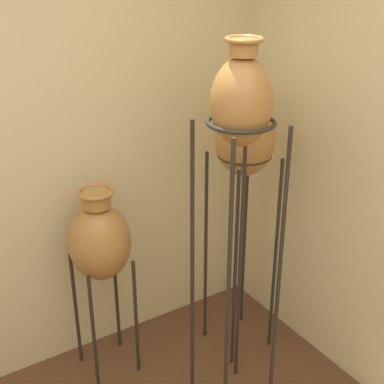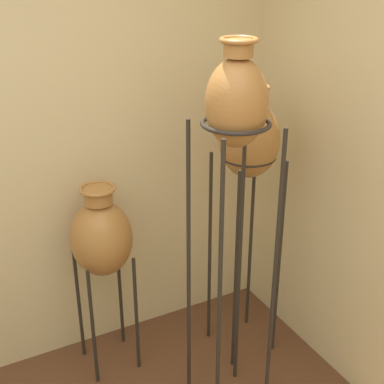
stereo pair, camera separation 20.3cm
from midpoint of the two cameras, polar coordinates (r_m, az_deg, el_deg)
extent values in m
cylinder|color=#28231E|center=(2.44, 1.44, -11.98)|extent=(0.02, 0.02, 1.57)
cylinder|color=#28231E|center=(2.59, 6.97, -9.79)|extent=(0.02, 0.02, 1.57)
cylinder|color=#28231E|center=(2.65, -2.19, -8.75)|extent=(0.02, 0.02, 1.57)
cylinder|color=#28231E|center=(2.79, 3.11, -6.94)|extent=(0.02, 0.02, 1.57)
torus|color=#28231E|center=(2.27, 2.67, 7.42)|extent=(0.30, 0.30, 0.02)
ellipsoid|color=#A87038|center=(2.25, 2.71, 9.50)|extent=(0.27, 0.27, 0.38)
cylinder|color=#A87038|center=(2.20, 2.83, 15.10)|extent=(0.12, 0.12, 0.07)
torus|color=#A87038|center=(2.20, 2.85, 15.96)|extent=(0.16, 0.16, 0.02)
cylinder|color=#28231E|center=(2.96, 2.64, -8.72)|extent=(0.02, 0.02, 1.24)
cylinder|color=#28231E|center=(3.11, 7.02, -7.10)|extent=(0.02, 0.02, 1.24)
cylinder|color=#28231E|center=(3.16, -0.38, -6.32)|extent=(0.02, 0.02, 1.24)
cylinder|color=#28231E|center=(3.30, 3.87, -4.92)|extent=(0.02, 0.02, 1.24)
torus|color=#28231E|center=(2.86, 3.58, 3.95)|extent=(0.29, 0.29, 0.02)
ellipsoid|color=#A87038|center=(2.83, 3.63, 5.68)|extent=(0.32, 0.32, 0.40)
cylinder|color=#A87038|center=(2.76, 3.77, 10.41)|extent=(0.14, 0.14, 0.08)
torus|color=#A87038|center=(2.75, 3.79, 11.19)|extent=(0.19, 0.19, 0.02)
cylinder|color=#28231E|center=(3.01, -12.43, -14.65)|extent=(0.02, 0.02, 0.74)
cylinder|color=#28231E|center=(3.07, -7.93, -13.23)|extent=(0.02, 0.02, 0.74)
cylinder|color=#28231E|center=(3.20, -14.11, -12.12)|extent=(0.02, 0.02, 0.74)
cylinder|color=#28231E|center=(3.26, -9.87, -10.86)|extent=(0.02, 0.02, 0.74)
torus|color=#28231E|center=(2.93, -11.67, -6.90)|extent=(0.26, 0.26, 0.02)
ellipsoid|color=#A87038|center=(2.88, -11.83, -5.30)|extent=(0.33, 0.33, 0.42)
cylinder|color=#A87038|center=(2.77, -12.27, -0.79)|extent=(0.15, 0.15, 0.08)
torus|color=#A87038|center=(2.75, -12.34, -0.03)|extent=(0.19, 0.19, 0.02)
camera|label=1|loc=(0.10, -92.18, -0.99)|focal=50.00mm
camera|label=2|loc=(0.10, 87.82, 0.99)|focal=50.00mm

